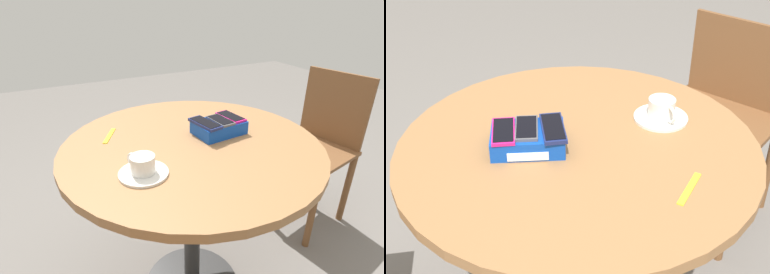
% 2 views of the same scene
% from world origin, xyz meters
% --- Properties ---
extents(round_table, '(0.95, 0.95, 0.77)m').
position_xyz_m(round_table, '(0.00, 0.00, 0.64)').
color(round_table, '#2D2D2D').
rests_on(round_table, ground_plane).
extents(phone_box, '(0.20, 0.15, 0.05)m').
position_xyz_m(phone_box, '(-0.13, -0.02, 0.80)').
color(phone_box, '#0F42AD').
rests_on(phone_box, round_table).
extents(phone_magenta, '(0.07, 0.13, 0.01)m').
position_xyz_m(phone_magenta, '(-0.19, -0.03, 0.83)').
color(phone_magenta, '#D11975').
rests_on(phone_magenta, phone_box).
extents(phone_gray, '(0.07, 0.12, 0.01)m').
position_xyz_m(phone_gray, '(-0.13, -0.02, 0.83)').
color(phone_gray, '#515156').
rests_on(phone_gray, phone_box).
extents(phone_navy, '(0.08, 0.15, 0.01)m').
position_xyz_m(phone_navy, '(-0.06, -0.02, 0.83)').
color(phone_navy, navy).
rests_on(phone_navy, phone_box).
extents(saucer, '(0.15, 0.15, 0.01)m').
position_xyz_m(saucer, '(0.23, 0.13, 0.78)').
color(saucer, silver).
rests_on(saucer, round_table).
extents(coffee_cup, '(0.08, 0.10, 0.05)m').
position_xyz_m(coffee_cup, '(0.23, 0.13, 0.81)').
color(coffee_cup, silver).
rests_on(coffee_cup, saucer).
extents(lanyard_strap, '(0.08, 0.12, 0.00)m').
position_xyz_m(lanyard_strap, '(0.26, -0.19, 0.78)').
color(lanyard_strap, yellow).
rests_on(lanyard_strap, round_table).
extents(chair_far_side, '(0.47, 0.47, 0.89)m').
position_xyz_m(chair_far_side, '(-0.89, -0.16, 0.47)').
color(chair_far_side, brown).
rests_on(chair_far_side, ground_plane).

